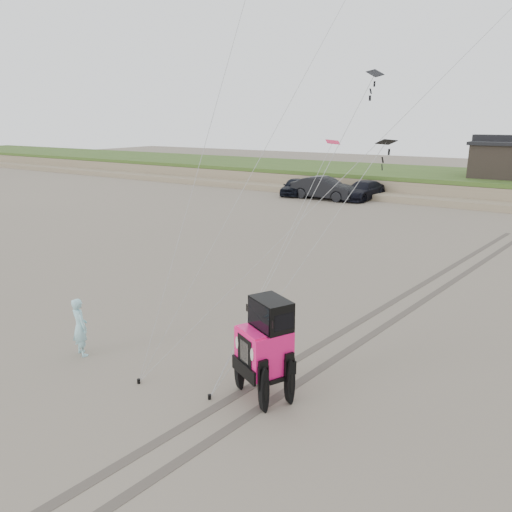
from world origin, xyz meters
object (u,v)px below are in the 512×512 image
at_px(jeep, 264,359).
at_px(truck_c, 363,190).
at_px(truck_b, 324,188).
at_px(truck_a, 295,187).
at_px(man, 80,327).

bearing_deg(jeep, truck_c, 133.98).
xyz_separation_m(truck_b, truck_c, (2.73, 1.54, -0.16)).
bearing_deg(truck_a, jeep, -75.49).
relative_size(truck_b, jeep, 1.06).
distance_m(jeep, man, 5.49).
height_order(truck_a, jeep, jeep).
bearing_deg(man, truck_b, -61.63).
xyz_separation_m(truck_a, truck_b, (3.10, -0.72, 0.18)).
relative_size(truck_c, man, 3.08).
bearing_deg(truck_b, truck_a, 79.72).
xyz_separation_m(jeep, man, (-5.41, -0.91, -0.14)).
distance_m(truck_a, jeep, 32.31).
height_order(jeep, man, jeep).
relative_size(truck_c, jeep, 0.98).
xyz_separation_m(truck_b, man, (6.27, -28.91, -0.07)).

